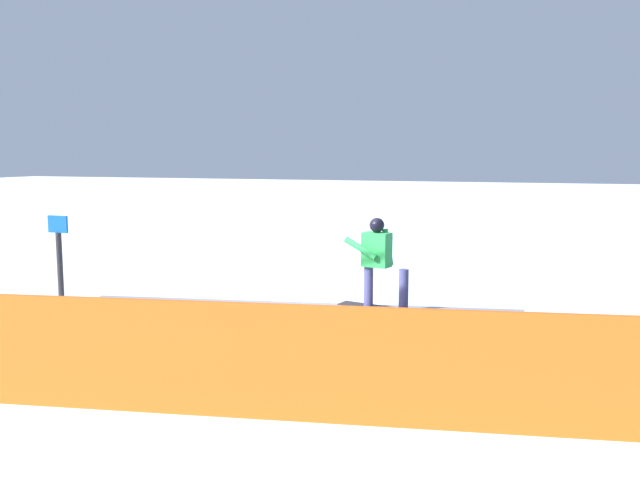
{
  "coord_description": "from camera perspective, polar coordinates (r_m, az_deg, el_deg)",
  "views": [
    {
      "loc": [
        -3.57,
        9.21,
        2.79
      ],
      "look_at": [
        -0.64,
        0.88,
        1.66
      ],
      "focal_mm": 37.41,
      "sensor_mm": 36.0,
      "label": 1
    }
  ],
  "objects": [
    {
      "name": "ground_plane",
      "position": [
        10.27,
        -1.75,
        -8.46
      ],
      "size": [
        120.0,
        120.0,
        0.0
      ],
      "primitive_type": "plane",
      "color": "white"
    },
    {
      "name": "grind_box",
      "position": [
        10.21,
        -1.76,
        -7.21
      ],
      "size": [
        6.64,
        1.79,
        0.51
      ],
      "color": "white",
      "rests_on": "ground_plane"
    },
    {
      "name": "snowboarder",
      "position": [
        9.9,
        5.09,
        -1.7
      ],
      "size": [
        1.53,
        0.59,
        1.36
      ],
      "color": "#292628",
      "rests_on": "grind_box"
    },
    {
      "name": "safety_fence",
      "position": [
        7.36,
        -10.78,
        -9.92
      ],
      "size": [
        11.13,
        2.17,
        1.26
      ],
      "primitive_type": "cube",
      "rotation": [
        0.0,
        0.0,
        0.19
      ],
      "color": "orange",
      "rests_on": "ground_plane"
    },
    {
      "name": "trail_marker",
      "position": [
        12.6,
        -21.38,
        -1.67
      ],
      "size": [
        0.4,
        0.1,
        1.73
      ],
      "color": "#262628",
      "rests_on": "ground_plane"
    }
  ]
}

